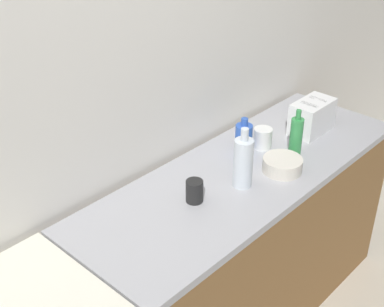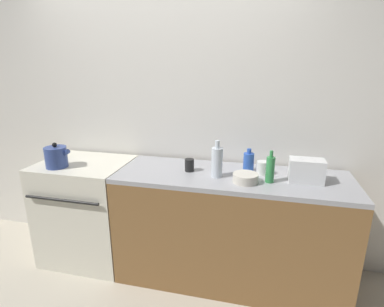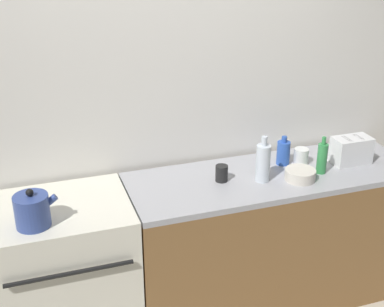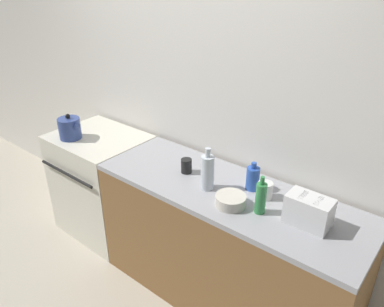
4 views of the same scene
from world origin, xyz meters
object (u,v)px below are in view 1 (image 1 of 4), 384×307
bottle_clear (243,162)px  cup_white (263,138)px  bowl (282,165)px  cup_black (194,191)px  bottle_green (296,136)px  bottle_blue (244,139)px  toaster (312,117)px

bottle_clear → cup_white: (0.34, 0.14, -0.07)m
bottle_clear → bowl: 0.25m
cup_black → cup_white: (0.57, 0.06, 0.00)m
bottle_green → cup_white: bearing=109.1°
bottle_blue → cup_black: size_ratio=1.90×
bottle_green → bottle_blue: (-0.16, 0.19, -0.02)m
bottle_blue → cup_white: bottle_blue is taller
toaster → bottle_clear: bearing=-175.4°
bottle_blue → bowl: bottle_blue is taller
bottle_clear → bowl: size_ratio=1.54×
toaster → bottle_green: 0.27m
bottle_green → bottle_blue: 0.25m
bottle_clear → bottle_blue: bottle_clear is taller
toaster → bottle_blue: bottle_blue is taller
toaster → cup_white: bearing=164.7°
bottle_clear → cup_white: 0.37m
bottle_green → cup_white: size_ratio=2.30×
toaster → bottle_clear: (-0.65, -0.05, 0.03)m
bottle_green → bottle_blue: bearing=130.6°
bottle_blue → bowl: bearing=-91.7°
toaster → bottle_clear: size_ratio=0.85×
cup_white → bowl: bearing=-120.2°
cup_black → toaster: bearing=-1.4°
bottle_green → bowl: bottle_green is taller
bottle_clear → bowl: bottle_clear is taller
bottle_blue → bowl: size_ratio=1.02×
bottle_green → bottle_clear: size_ratio=0.84×
bottle_blue → cup_white: bearing=-18.0°
toaster → bowl: (-0.43, -0.12, -0.05)m
bottle_blue → cup_black: (-0.46, -0.10, -0.03)m
bottle_blue → bowl: 0.24m
bottle_green → bottle_blue: bottle_green is taller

